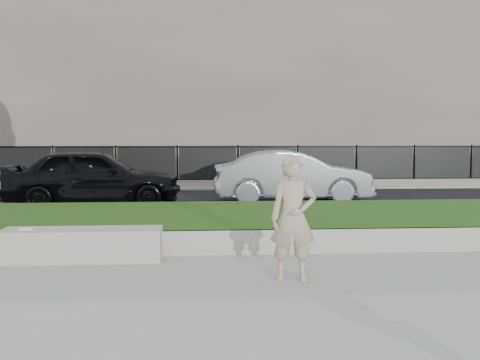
{
  "coord_description": "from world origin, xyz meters",
  "views": [
    {
      "loc": [
        0.28,
        -7.41,
        1.87
      ],
      "look_at": [
        0.9,
        1.2,
        1.19
      ],
      "focal_mm": 40.0,
      "sensor_mm": 36.0,
      "label": 1
    }
  ],
  "objects": [
    {
      "name": "street",
      "position": [
        0.0,
        8.5,
        0.02
      ],
      "size": [
        34.0,
        7.0,
        0.04
      ],
      "primitive_type": "cube",
      "color": "black",
      "rests_on": "ground"
    },
    {
      "name": "car_dark",
      "position": [
        -2.61,
        7.16,
        0.83
      ],
      "size": [
        4.7,
        2.07,
        1.57
      ],
      "primitive_type": "imported",
      "rotation": [
        0.0,
        0.0,
        1.62
      ],
      "color": "black",
      "rests_on": "street"
    },
    {
      "name": "building_facade",
      "position": [
        0.0,
        20.0,
        5.0
      ],
      "size": [
        34.0,
        10.0,
        10.0
      ],
      "primitive_type": "cube",
      "color": "#625D56",
      "rests_on": "ground"
    },
    {
      "name": "far_pavement",
      "position": [
        0.0,
        13.0,
        0.06
      ],
      "size": [
        34.0,
        3.0,
        0.12
      ],
      "primitive_type": "cube",
      "color": "gray",
      "rests_on": "ground"
    },
    {
      "name": "stone_bench",
      "position": [
        -1.55,
        0.8,
        0.25
      ],
      "size": [
        2.4,
        0.6,
        0.49
      ],
      "primitive_type": "cube",
      "color": "#9E9B94",
      "rests_on": "ground"
    },
    {
      "name": "man",
      "position": [
        1.47,
        -0.54,
        0.82
      ],
      "size": [
        0.64,
        0.46,
        1.65
      ],
      "primitive_type": "imported",
      "rotation": [
        0.0,
        0.0,
        -0.11
      ],
      "color": "tan",
      "rests_on": "ground"
    },
    {
      "name": "book",
      "position": [
        -2.38,
        0.8,
        0.5
      ],
      "size": [
        0.21,
        0.16,
        0.02
      ],
      "primitive_type": "cube",
      "rotation": [
        0.0,
        0.0,
        0.09
      ],
      "color": "white",
      "rests_on": "stone_bench"
    },
    {
      "name": "iron_fence",
      "position": [
        0.0,
        12.0,
        0.54
      ],
      "size": [
        32.0,
        0.3,
        1.5
      ],
      "color": "slate",
      "rests_on": "far_pavement"
    },
    {
      "name": "car_silver",
      "position": [
        2.88,
        7.79,
        0.78
      ],
      "size": [
        4.52,
        1.64,
        1.48
      ],
      "primitive_type": "imported",
      "rotation": [
        0.0,
        0.0,
        1.59
      ],
      "color": "gray",
      "rests_on": "street"
    },
    {
      "name": "ground",
      "position": [
        0.0,
        0.0,
        0.0
      ],
      "size": [
        90.0,
        90.0,
        0.0
      ],
      "primitive_type": "plane",
      "color": "gray",
      "rests_on": "ground"
    },
    {
      "name": "grass_bank",
      "position": [
        0.0,
        3.0,
        0.2
      ],
      "size": [
        34.0,
        4.0,
        0.4
      ],
      "primitive_type": "cube",
      "color": "#13390E",
      "rests_on": "ground"
    },
    {
      "name": "grass_kerb",
      "position": [
        0.0,
        1.04,
        0.2
      ],
      "size": [
        34.0,
        0.08,
        0.4
      ],
      "primitive_type": "cube",
      "color": "#9E9B94",
      "rests_on": "ground"
    }
  ]
}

